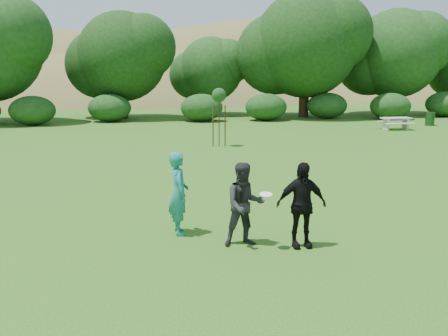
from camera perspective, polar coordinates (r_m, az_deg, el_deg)
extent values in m
plane|color=#19470C|center=(11.04, 2.28, -8.65)|extent=(120.00, 120.00, 0.00)
imported|color=#1A7872|center=(11.47, -5.21, -2.89)|extent=(0.55, 0.75, 1.92)
imported|color=#252527|center=(10.69, 2.36, -4.19)|extent=(0.92, 0.73, 1.82)
imported|color=black|center=(10.72, 8.82, -4.19)|extent=(1.09, 0.46, 1.85)
cylinder|color=#173B15|center=(36.36, 22.47, 5.21)|extent=(0.60, 0.60, 0.90)
cylinder|color=white|center=(10.40, 4.81, -3.05)|extent=(0.27, 0.27, 0.07)
cylinder|color=#342514|center=(24.48, -0.57, 5.40)|extent=(0.05, 0.05, 2.50)
sphere|color=#194518|center=(24.38, -0.58, 8.32)|extent=(0.70, 0.70, 0.70)
cylinder|color=#402D19|center=(24.46, -1.27, 4.80)|extent=(0.06, 0.06, 2.00)
cylinder|color=#392816|center=(24.54, 0.13, 4.83)|extent=(0.06, 0.06, 2.00)
cube|color=beige|center=(33.16, 19.06, 5.41)|extent=(1.80, 0.75, 0.08)
cube|color=beige|center=(32.90, 18.01, 4.77)|extent=(0.10, 0.70, 0.68)
cube|color=#BAB8AD|center=(33.49, 20.01, 4.75)|extent=(0.10, 0.70, 0.68)
cube|color=silver|center=(32.65, 19.51, 4.80)|extent=(1.80, 0.28, 0.06)
cube|color=beige|center=(33.71, 18.57, 5.05)|extent=(1.80, 0.28, 0.06)
ellipsoid|color=olive|center=(84.94, -23.90, -0.45)|extent=(110.00, 70.00, 44.00)
ellipsoid|color=olive|center=(86.97, 6.49, -0.77)|extent=(100.00, 64.00, 52.00)
ellipsoid|color=olive|center=(69.22, -10.74, 1.56)|extent=(80.00, 50.00, 28.00)
ellipsoid|color=olive|center=(77.81, 16.03, 3.20)|extent=(60.00, 44.00, 24.00)
cylinder|color=#3A2616|center=(39.32, -11.41, 7.62)|extent=(0.68, 0.68, 2.80)
sphere|color=#194214|center=(39.26, -11.60, 12.37)|extent=(6.73, 6.73, 6.73)
cylinder|color=#3A2616|center=(41.57, -1.50, 7.67)|extent=(0.60, 0.60, 2.27)
sphere|color=#194214|center=(41.49, -1.51, 11.22)|extent=(5.22, 5.22, 5.22)
cylinder|color=#3A2616|center=(40.07, 9.12, 8.14)|extent=(0.76, 0.76, 3.32)
sphere|color=#194214|center=(40.06, 9.29, 13.72)|extent=(8.12, 8.12, 8.12)
cylinder|color=#3A2616|center=(44.03, 18.79, 7.73)|extent=(0.71, 0.71, 2.97)
sphere|color=#194214|center=(43.99, 19.09, 12.25)|extent=(7.19, 7.19, 7.19)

